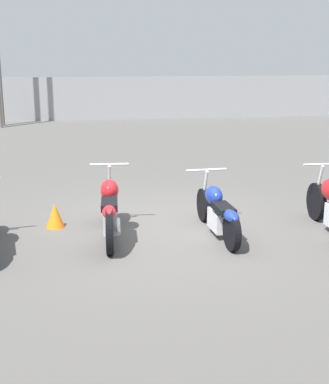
# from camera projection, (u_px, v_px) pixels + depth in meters

# --- Properties ---
(ground_plane) EXTENTS (60.00, 60.00, 0.00)m
(ground_plane) POSITION_uv_depth(u_px,v_px,m) (163.00, 228.00, 8.74)
(ground_plane) COLOR #514F4C
(fence_back) EXTENTS (40.00, 0.04, 1.80)m
(fence_back) POSITION_uv_depth(u_px,v_px,m) (110.00, 98.00, 22.63)
(fence_back) COLOR gray
(fence_back) RESTS_ON ground_plane
(motorcycle_slot_2) EXTENTS (0.63, 2.12, 1.05)m
(motorcycle_slot_2) POSITION_uv_depth(u_px,v_px,m) (110.00, 210.00, 8.19)
(motorcycle_slot_2) COLOR black
(motorcycle_slot_2) RESTS_ON ground_plane
(motorcycle_slot_3) EXTENTS (0.68, 2.01, 0.93)m
(motorcycle_slot_3) POSITION_uv_depth(u_px,v_px,m) (218.00, 212.00, 8.32)
(motorcycle_slot_3) COLOR black
(motorcycle_slot_3) RESTS_ON ground_plane
(traffic_cone_near) EXTENTS (0.30, 0.30, 0.40)m
(traffic_cone_near) POSITION_uv_depth(u_px,v_px,m) (55.00, 215.00, 8.76)
(traffic_cone_near) COLOR orange
(traffic_cone_near) RESTS_ON ground_plane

